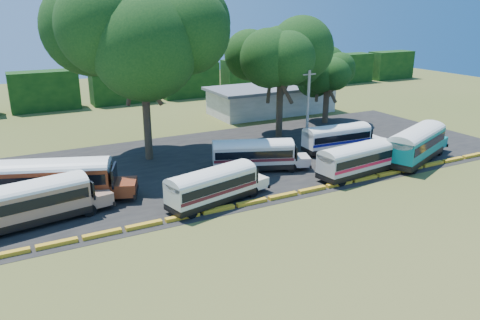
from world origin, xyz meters
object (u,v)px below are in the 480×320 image
bus_beige (32,200)px  bus_cream_west (214,184)px  tree_west (141,31)px  bus_white_red (358,158)px  bus_red (56,178)px  bus_teal (417,142)px

bus_beige → bus_cream_west: 13.55m
bus_cream_west → tree_west: size_ratio=0.54×
tree_west → bus_beige: bearing=-137.2°
bus_beige → bus_white_red: size_ratio=1.06×
bus_red → bus_cream_west: (11.13, -6.36, -0.38)m
bus_beige → bus_red: bearing=50.1°
bus_teal → tree_west: 29.84m
bus_red → bus_cream_west: bearing=-9.3°
bus_red → bus_teal: bus_red is taller
bus_beige → bus_cream_west: size_ratio=1.09×
bus_beige → bus_cream_west: (13.25, -2.80, -0.19)m
bus_white_red → tree_west: size_ratio=0.55×
bus_beige → bus_cream_west: bus_beige is taller
tree_west → bus_white_red: bearing=-42.4°
bus_red → bus_cream_west: bus_red is taller
bus_beige → bus_white_red: bearing=-15.2°
bus_cream_west → bus_teal: 22.99m
bus_cream_west → bus_white_red: (14.73, -0.24, 0.06)m
bus_red → bus_beige: bearing=-100.4°
bus_red → tree_west: size_ratio=0.64×
tree_west → bus_teal: bearing=-30.1°
bus_red → bus_white_red: bus_red is taller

